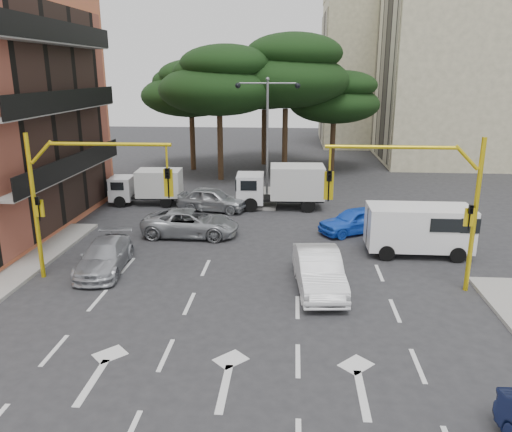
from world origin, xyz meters
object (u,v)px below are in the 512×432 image
Objects in this scene: signal_mast_left at (76,187)px; car_silver_cross_a at (191,223)px; box_truck_a at (147,187)px; box_truck_b at (281,187)px; car_silver_cross_b at (212,199)px; van_white at (418,230)px; street_lamp_center at (267,117)px; car_silver_wagon at (105,256)px; car_white_hatch at (319,271)px; signal_mast_right at (428,193)px; car_blue_compact at (355,220)px.

car_silver_cross_a is (3.27, 5.86, -3.19)m from signal_mast_left.
box_truck_b is at bearing -95.01° from box_truck_a.
car_silver_cross_b is 0.90× the size of van_white.
street_lamp_center is 15.27m from car_silver_wagon.
van_white reaches higher than car_white_hatch.
signal_mast_right reaches higher than box_truck_b.
box_truck_b is (4.53, 5.90, 0.66)m from car_silver_cross_a.
car_white_hatch is 6.48m from van_white.
car_silver_cross_a is (-8.59, -1.15, 0.01)m from car_blue_compact.
signal_mast_left is 0.77× the size of street_lamp_center.
car_silver_cross_b is 0.93× the size of box_truck_a.
car_silver_wagon is at bearing -176.42° from box_truck_a.
signal_mast_right reaches higher than car_silver_cross_b.
car_blue_compact is (-1.75, 7.01, -3.20)m from signal_mast_right.
street_lamp_center is at bearing 95.56° from car_white_hatch.
car_blue_compact is at bearing 104.01° from signal_mast_right.
car_silver_cross_a is at bearing 55.86° from car_silver_wagon.
car_blue_compact is 0.80× the size of car_silver_cross_a.
box_truck_b is at bearing 116.27° from signal_mast_right.
car_blue_compact is 0.73× the size of box_truck_b.
box_truck_a is (-10.44, 12.34, 0.35)m from car_white_hatch.
box_truck_b is at bearing -168.65° from car_blue_compact.
signal_mast_right is 0.77× the size of street_lamp_center.
car_white_hatch is at bearing -173.82° from box_truck_b.
car_white_hatch is 0.86× the size of box_truck_b.
car_silver_wagon is at bearing -90.92° from car_blue_compact.
street_lamp_center reaches higher than car_white_hatch.
signal_mast_right is 18.97m from box_truck_a.
street_lamp_center reaches higher than car_silver_cross_b.
car_silver_cross_b is at bearing 100.83° from box_truck_b.
street_lamp_center is 6.53m from car_silver_cross_b.
signal_mast_left reaches higher than car_blue_compact.
box_truck_b reaches higher than box_truck_a.
signal_mast_left reaches higher than car_silver_cross_b.
street_lamp_center reaches higher than box_truck_b.
box_truck_a is (-4.09, 6.15, 0.43)m from car_silver_cross_a.
box_truck_a is at bearing 85.99° from box_truck_b.
van_white is (2.55, -3.00, 0.50)m from car_blue_compact.
signal_mast_right is at bearing -156.11° from box_truck_b.
van_white reaches higher than box_truck_a.
signal_mast_right is at bearing -15.11° from car_blue_compact.
signal_mast_left is at bearing 172.45° from car_white_hatch.
van_white is 10.19m from box_truck_b.
signal_mast_left is at bearing -74.60° from van_white.
street_lamp_center is at bearing -173.28° from car_blue_compact.
car_blue_compact is 6.28m from box_truck_b.
car_blue_compact is 0.85× the size of van_white.
van_white is at bearing -141.94° from box_truck_b.
car_silver_wagon is 0.94× the size of van_white.
car_white_hatch is at bearing -47.93° from van_white.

